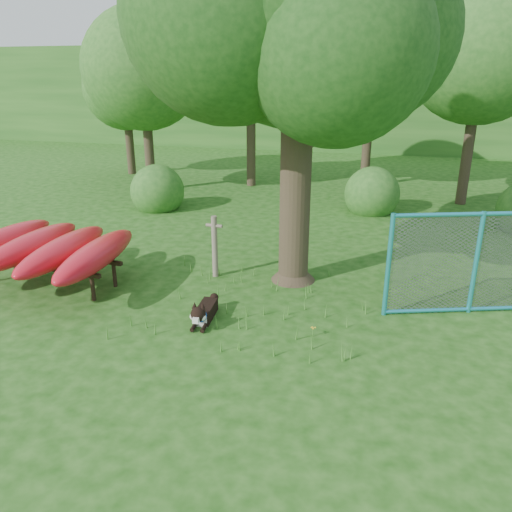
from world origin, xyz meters
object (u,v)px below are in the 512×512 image
(oak_tree, at_px, (298,10))
(fence_section, at_px, (476,263))
(husky_dog, at_px, (204,313))
(kayak_rack, at_px, (47,248))

(oak_tree, bearing_deg, fence_section, -10.80)
(oak_tree, xyz_separation_m, husky_dog, (-1.13, -2.45, -5.26))
(husky_dog, distance_m, fence_section, 5.15)
(kayak_rack, distance_m, fence_section, 8.66)
(oak_tree, bearing_deg, kayak_rack, -161.23)
(oak_tree, height_order, husky_dog, oak_tree)
(kayak_rack, relative_size, husky_dog, 2.85)
(kayak_rack, xyz_separation_m, husky_dog, (3.83, -0.76, -0.65))
(kayak_rack, bearing_deg, husky_dog, -6.80)
(kayak_rack, bearing_deg, fence_section, 11.01)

